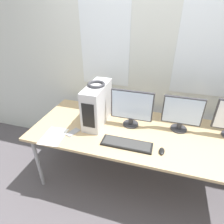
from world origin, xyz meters
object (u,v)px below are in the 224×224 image
(mouse, at_px, (162,151))
(cell_phone, at_px, (73,132))
(monitor_right_near, at_px, (182,113))
(pc_tower, at_px, (97,104))
(monitor_main, at_px, (132,108))
(headphones, at_px, (96,84))
(keyboard, at_px, (127,144))

(mouse, height_order, cell_phone, mouse)
(cell_phone, bearing_deg, mouse, 18.93)
(monitor_right_near, bearing_deg, pc_tower, -173.59)
(pc_tower, xyz_separation_m, mouse, (0.73, -0.32, -0.21))
(pc_tower, bearing_deg, monitor_main, 6.23)
(pc_tower, distance_m, monitor_main, 0.38)
(cell_phone, bearing_deg, monitor_main, 51.51)
(headphones, distance_m, monitor_main, 0.44)
(monitor_right_near, distance_m, mouse, 0.48)
(keyboard, bearing_deg, headphones, 142.81)
(keyboard, bearing_deg, monitor_right_near, 40.43)
(pc_tower, relative_size, monitor_right_near, 1.27)
(pc_tower, xyz_separation_m, keyboard, (0.41, -0.31, -0.21))
(monitor_main, height_order, mouse, monitor_main)
(headphones, distance_m, keyboard, 0.68)
(monitor_right_near, xyz_separation_m, keyboard, (-0.48, -0.41, -0.19))
(headphones, xyz_separation_m, keyboard, (0.41, -0.31, -0.44))
(headphones, height_order, keyboard, headphones)
(monitor_main, relative_size, monitor_right_near, 1.13)
(headphones, relative_size, keyboard, 0.38)
(pc_tower, relative_size, keyboard, 1.03)
(pc_tower, relative_size, cell_phone, 3.03)
(headphones, bearing_deg, monitor_main, 6.10)
(pc_tower, xyz_separation_m, monitor_main, (0.37, 0.04, -0.00))
(monitor_right_near, distance_m, keyboard, 0.65)
(monitor_right_near, bearing_deg, cell_phone, -160.34)
(mouse, distance_m, cell_phone, 0.91)
(keyboard, distance_m, cell_phone, 0.58)
(monitor_right_near, height_order, mouse, monitor_right_near)
(headphones, bearing_deg, monitor_right_near, 6.36)
(cell_phone, bearing_deg, monitor_right_near, 40.91)
(pc_tower, distance_m, headphones, 0.23)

